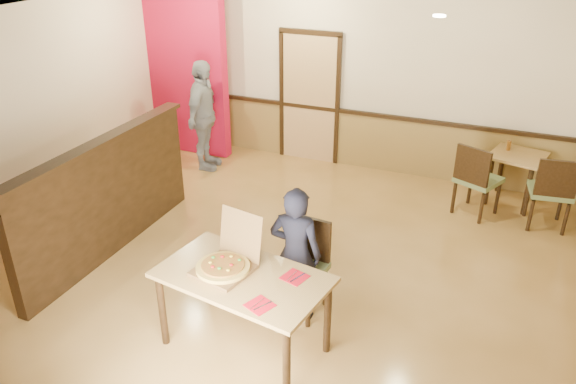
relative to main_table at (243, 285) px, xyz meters
name	(u,v)px	position (x,y,z in m)	size (l,w,h in m)	color
floor	(267,275)	(-0.30, 1.17, -0.72)	(7.00, 7.00, 0.00)	tan
ceiling	(263,28)	(-0.30, 1.17, 2.08)	(7.00, 7.00, 0.00)	black
wall_back	(359,82)	(-0.30, 4.67, 0.68)	(7.00, 7.00, 0.00)	#F6E2C1
wall_left	(14,122)	(-3.80, 1.17, 0.68)	(7.00, 7.00, 0.00)	#F6E2C1
wainscot_back	(355,140)	(-0.30, 4.64, -0.27)	(7.00, 0.04, 0.90)	olive
chair_rail_back	(356,113)	(-0.30, 4.62, 0.20)	(7.00, 0.06, 0.06)	black
back_door	(310,99)	(-1.10, 4.63, 0.33)	(0.90, 0.06, 2.10)	tan
booth_partition	(107,196)	(-2.30, 0.97, 0.02)	(0.20, 3.10, 1.44)	black
red_accent_panel	(183,72)	(-3.20, 4.17, 0.68)	(1.60, 0.20, 2.78)	#B70D32
spot_c	(439,16)	(1.10, 2.67, 2.06)	(0.14, 0.14, 0.02)	#FFE9B2
main_table	(243,285)	(0.00, 0.00, 0.00)	(1.67, 1.12, 0.83)	#B1894A
diner_chair	(303,262)	(0.28, 0.81, -0.17)	(0.54, 0.54, 1.00)	#637544
side_chair_left	(476,178)	(1.71, 3.60, -0.15)	(0.68, 0.68, 1.04)	#637544
side_chair_right	(552,190)	(2.65, 3.59, -0.15)	(0.58, 0.58, 1.04)	#637544
side_table	(516,166)	(2.19, 4.22, -0.15)	(0.85, 0.85, 0.75)	#B1894A
diner	(296,254)	(0.26, 0.65, 0.01)	(0.53, 0.35, 1.46)	black
passerby	(203,116)	(-2.52, 3.62, 0.17)	(1.04, 0.43, 1.77)	gray
pizza_box	(226,264)	(-0.18, 0.03, 0.17)	(0.57, 0.63, 0.50)	brown
pizza	(223,267)	(-0.19, -0.02, 0.16)	(0.49, 0.49, 0.03)	gold
napkin_near	(260,305)	(0.33, -0.34, 0.11)	(0.27, 0.27, 0.01)	red
napkin_far	(295,277)	(0.45, 0.15, 0.11)	(0.26, 0.26, 0.01)	red
condiment	(509,145)	(2.04, 4.33, 0.10)	(0.06, 0.06, 0.14)	brown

